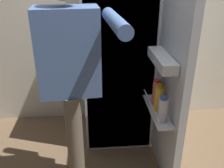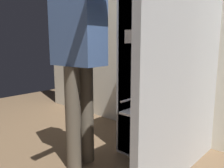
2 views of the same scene
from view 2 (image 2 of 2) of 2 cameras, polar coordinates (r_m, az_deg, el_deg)
name	(u,v)px [view 2 (image 2 of 2)]	position (r m, az deg, el deg)	size (l,w,h in m)	color
kitchen_wall	(189,9)	(2.42, 18.39, 16.96)	(4.40, 0.10, 2.58)	silver
refrigerator	(167,64)	(2.02, 13.41, 4.74)	(0.68, 1.25, 1.60)	silver
person	(79,44)	(1.78, -8.05, 9.63)	(0.56, 0.69, 1.62)	#665B4C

